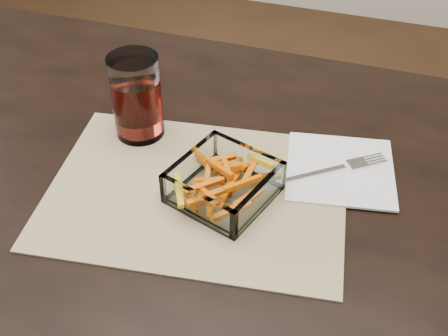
{
  "coord_description": "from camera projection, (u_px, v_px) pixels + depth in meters",
  "views": [
    {
      "loc": [
        0.17,
        -0.58,
        1.34
      ],
      "look_at": [
        -0.03,
        0.02,
        0.78
      ],
      "focal_mm": 45.0,
      "sensor_mm": 36.0,
      "label": 1
    }
  ],
  "objects": [
    {
      "name": "glass_bowl",
      "position": [
        224.0,
        184.0,
        0.84
      ],
      "size": [
        0.17,
        0.17,
        0.05
      ],
      "rotation": [
        0.0,
        0.0,
        -0.31
      ],
      "color": "white",
      "rests_on": "placemat"
    },
    {
      "name": "tumbler",
      "position": [
        137.0,
        99.0,
        0.92
      ],
      "size": [
        0.08,
        0.08,
        0.14
      ],
      "color": "white",
      "rests_on": "placemat"
    },
    {
      "name": "napkin",
      "position": [
        340.0,
        169.0,
        0.89
      ],
      "size": [
        0.19,
        0.19,
        0.0
      ],
      "primitive_type": "cube",
      "rotation": [
        0.0,
        0.0,
        0.18
      ],
      "color": "white",
      "rests_on": "placemat"
    },
    {
      "name": "fork",
      "position": [
        339.0,
        168.0,
        0.89
      ],
      "size": [
        0.15,
        0.12,
        0.0
      ],
      "rotation": [
        0.0,
        0.0,
        -0.92
      ],
      "color": "silver",
      "rests_on": "napkin"
    },
    {
      "name": "placemat",
      "position": [
        197.0,
        191.0,
        0.86
      ],
      "size": [
        0.49,
        0.39,
        0.0
      ],
      "primitive_type": "cube",
      "rotation": [
        0.0,
        0.0,
        0.13
      ],
      "color": "tan",
      "rests_on": "dining_table"
    },
    {
      "name": "dining_table",
      "position": [
        237.0,
        237.0,
        0.91
      ],
      "size": [
        1.6,
        0.9,
        0.75
      ],
      "color": "black",
      "rests_on": "ground"
    }
  ]
}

